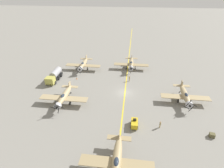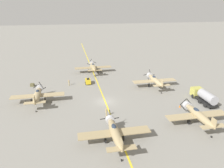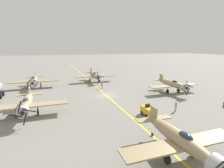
# 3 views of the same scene
# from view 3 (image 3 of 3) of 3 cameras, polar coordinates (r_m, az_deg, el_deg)

# --- Properties ---
(ground_plane) EXTENTS (400.00, 400.00, 0.00)m
(ground_plane) POSITION_cam_3_polar(r_m,az_deg,el_deg) (38.17, -1.81, -3.83)
(ground_plane) COLOR gray
(taxiway_stripe) EXTENTS (0.30, 160.00, 0.01)m
(taxiway_stripe) POSITION_cam_3_polar(r_m,az_deg,el_deg) (38.17, -1.81, -3.82)
(taxiway_stripe) COLOR yellow
(taxiway_stripe) RESTS_ON ground
(airplane_mid_right) EXTENTS (12.00, 9.98, 3.75)m
(airplane_mid_right) POSITION_cam_3_polar(r_m,az_deg,el_deg) (29.92, -26.11, -5.60)
(airplane_mid_right) COLOR tan
(airplane_mid_right) RESTS_ON ground
(airplane_far_center) EXTENTS (12.00, 9.98, 3.65)m
(airplane_far_center) POSITION_cam_3_polar(r_m,az_deg,el_deg) (18.27, 21.18, -16.38)
(airplane_far_center) COLOR #9C885F
(airplane_far_center) RESTS_ON ground
(airplane_near_center) EXTENTS (12.00, 9.98, 3.80)m
(airplane_near_center) POSITION_cam_3_polar(r_m,az_deg,el_deg) (53.23, -5.81, 2.90)
(airplane_near_center) COLOR #9D885F
(airplane_near_center) RESTS_ON ground
(airplane_mid_left) EXTENTS (12.00, 9.98, 3.65)m
(airplane_mid_left) POSITION_cam_3_polar(r_m,az_deg,el_deg) (42.68, 19.15, -0.01)
(airplane_mid_left) COLOR tan
(airplane_mid_left) RESTS_ON ground
(airplane_near_right) EXTENTS (12.00, 9.98, 3.65)m
(airplane_near_right) POSITION_cam_3_polar(r_m,az_deg,el_deg) (49.39, -24.09, 1.18)
(airplane_near_right) COLOR tan
(airplane_near_right) RESTS_ON ground
(tow_tractor) EXTENTS (1.57, 2.60, 1.79)m
(tow_tractor) POSITION_cam_3_polar(r_m,az_deg,el_deg) (27.81, 11.74, -8.54)
(tow_tractor) COLOR gold
(tow_tractor) RESTS_ON ground
(ground_crew_walking) EXTENTS (0.36, 0.36, 1.66)m
(ground_crew_walking) POSITION_cam_3_polar(r_m,az_deg,el_deg) (30.94, 20.12, -6.67)
(ground_crew_walking) COLOR tan
(ground_crew_walking) RESTS_ON ground
(ground_crew_inspecting) EXTENTS (0.39, 0.39, 1.79)m
(ground_crew_inspecting) POSITION_cam_3_polar(r_m,az_deg,el_deg) (44.59, -3.31, -0.21)
(ground_crew_inspecting) COLOR tan
(ground_crew_inspecting) RESTS_ON ground
(traffic_cone) EXTENTS (0.36, 0.36, 0.55)m
(traffic_cone) POSITION_cam_3_polar(r_m,az_deg,el_deg) (42.74, -25.05, -2.86)
(traffic_cone) COLOR orange
(traffic_cone) RESTS_ON ground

